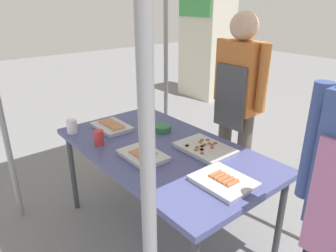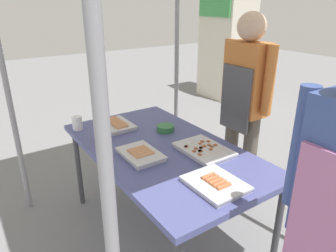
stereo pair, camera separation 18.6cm
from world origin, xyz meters
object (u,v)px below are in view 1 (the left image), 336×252
Objects in this scene: stall_table at (163,154)px; drink_cup_by_wok at (99,138)px; tray_pork_links at (112,126)px; vendor_woman at (238,95)px; tray_grilled_sausages at (143,155)px; tray_spring_rolls at (223,181)px; neighbor_stall_left at (206,41)px; tray_meat_skewers at (205,148)px; drink_cup_near_edge at (72,126)px; condiment_bowl at (162,128)px.

drink_cup_by_wok reaches higher than stall_table.
tray_pork_links is 1.08m from vendor_woman.
tray_pork_links reaches higher than tray_grilled_sausages.
tray_spring_rolls reaches higher than stall_table.
tray_spring_rolls is at bearing -2.92° from stall_table.
drink_cup_by_wok is at bearing -135.19° from stall_table.
stall_table is 0.59m from tray_spring_rolls.
tray_spring_rolls is at bearing 16.87° from tray_grilled_sausages.
tray_pork_links is (-0.53, -0.10, 0.07)m from stall_table.
neighbor_stall_left is at bearing 129.85° from stall_table.
neighbor_stall_left reaches higher than stall_table.
tray_spring_rolls reaches higher than tray_meat_skewers.
tray_grilled_sausages is at bearing 15.15° from drink_cup_near_edge.
tray_pork_links is at bearing 170.69° from tray_grilled_sausages.
tray_pork_links is at bearing 133.06° from drink_cup_by_wok.
condiment_bowl is 3.66m from neighbor_stall_left.
stall_table is 0.79× the size of neighbor_stall_left.
condiment_bowl is (-0.46, -0.01, 0.01)m from tray_meat_skewers.
vendor_woman is (0.30, 1.15, 0.17)m from drink_cup_by_wok.
condiment_bowl is (-0.23, 0.18, 0.08)m from stall_table.
drink_cup_near_edge reaches higher than tray_grilled_sausages.
vendor_woman reaches higher than drink_cup_near_edge.
vendor_woman is 3.33m from neighbor_stall_left.
tray_grilled_sausages is 0.47m from condiment_bowl.
tray_spring_rolls is (0.55, 0.17, -0.00)m from tray_grilled_sausages.
tray_pork_links is at bearing -57.47° from neighbor_stall_left.
drink_cup_near_edge is 0.07× the size of vendor_woman.
tray_pork_links reaches higher than stall_table.
stall_table is 0.54m from tray_pork_links.
drink_cup_near_edge reaches higher than tray_spring_rolls.
vendor_woman is at bearing 71.79° from condiment_bowl.
vendor_woman is at bearing 91.41° from stall_table.
tray_spring_rolls is (0.36, -0.22, 0.00)m from tray_meat_skewers.
tray_grilled_sausages is 0.16× the size of neighbor_stall_left.
drink_cup_near_edge is (-1.24, -0.35, 0.04)m from tray_spring_rolls.
drink_cup_by_wok reaches higher than condiment_bowl.
vendor_woman is (-0.06, 1.02, 0.21)m from tray_grilled_sausages.
stall_table is 0.98× the size of vendor_woman.
stall_table is 11.55× the size of condiment_bowl.
stall_table is 4.14× the size of tray_meat_skewers.
neighbor_stall_left reaches higher than tray_pork_links.
tray_spring_rolls is 3.01× the size of drink_cup_near_edge.
condiment_bowl is 0.71m from vendor_woman.
tray_pork_links is 0.20× the size of vendor_woman.
tray_grilled_sausages is 0.39m from drink_cup_by_wok.
tray_grilled_sausages is (0.04, -0.20, 0.07)m from stall_table.
neighbor_stall_left reaches higher than tray_spring_rolls.
tray_grilled_sausages is 1.04m from vendor_woman.
condiment_bowl is at bearing 43.91° from tray_pork_links.
neighbor_stall_left is (-2.52, 3.02, 0.33)m from stall_table.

